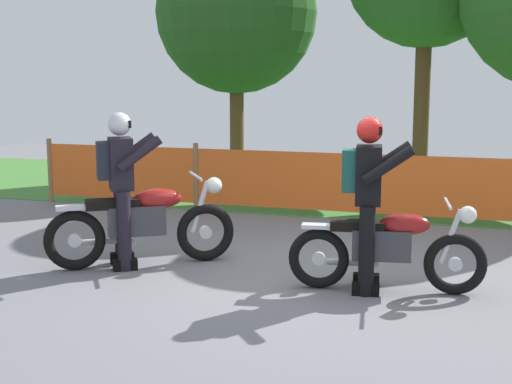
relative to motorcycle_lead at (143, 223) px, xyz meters
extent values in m
cube|color=slate|center=(1.91, 0.02, -0.49)|extent=(24.00, 24.00, 0.02)
cube|color=#427A33|center=(1.91, 5.75, -0.47)|extent=(24.00, 5.11, 0.01)
cylinder|color=olive|center=(-3.30, 3.19, 0.05)|extent=(0.08, 0.08, 1.05)
cylinder|color=olive|center=(-0.69, 3.19, 0.05)|extent=(0.08, 0.08, 1.05)
cylinder|color=olive|center=(1.91, 3.19, 0.05)|extent=(0.08, 0.08, 1.05)
cube|color=orange|center=(-2.00, 3.19, 0.07)|extent=(2.52, 0.02, 0.85)
cube|color=orange|center=(0.61, 3.19, 0.07)|extent=(2.52, 0.02, 0.85)
cube|color=orange|center=(3.21, 3.19, 0.07)|extent=(2.52, 0.02, 0.85)
cylinder|color=brown|center=(-1.23, 6.62, 0.61)|extent=(0.28, 0.28, 2.18)
sphere|color=#23511E|center=(-1.23, 6.62, 2.81)|extent=(3.15, 3.15, 3.15)
cylinder|color=brown|center=(2.41, 6.24, 1.01)|extent=(0.28, 0.28, 2.97)
torus|color=black|center=(0.58, 0.39, -0.15)|extent=(0.61, 0.46, 0.66)
cylinder|color=silver|center=(0.58, 0.39, -0.15)|extent=(0.15, 0.13, 0.14)
torus|color=black|center=(-0.60, -0.41, -0.15)|extent=(0.61, 0.46, 0.66)
cylinder|color=silver|center=(-0.60, -0.41, -0.15)|extent=(0.15, 0.13, 0.14)
cube|color=#38383D|center=(-0.05, -0.04, 0.03)|extent=(0.65, 0.55, 0.33)
ellipsoid|color=maroon|center=(0.14, 0.09, 0.26)|extent=(0.58, 0.50, 0.23)
cube|color=black|center=(-0.26, -0.18, 0.23)|extent=(0.60, 0.51, 0.10)
cube|color=silver|center=(-0.60, -0.41, 0.21)|extent=(0.40, 0.34, 0.04)
cylinder|color=silver|center=(0.53, 0.36, 0.15)|extent=(0.23, 0.18, 0.58)
sphere|color=white|center=(0.67, 0.45, 0.38)|extent=(0.26, 0.26, 0.18)
cylinder|color=silver|center=(0.50, 0.33, 0.49)|extent=(0.37, 0.53, 0.03)
cylinder|color=silver|center=(-0.39, -0.09, -0.22)|extent=(0.51, 0.37, 0.07)
torus|color=black|center=(3.33, -0.06, -0.18)|extent=(0.60, 0.19, 0.60)
cylinder|color=silver|center=(3.33, -0.06, -0.18)|extent=(0.14, 0.07, 0.13)
torus|color=black|center=(2.04, -0.25, -0.18)|extent=(0.60, 0.19, 0.60)
cylinder|color=silver|center=(2.04, -0.25, -0.18)|extent=(0.14, 0.07, 0.13)
cube|color=#38383D|center=(2.64, -0.17, -0.01)|extent=(0.59, 0.30, 0.30)
ellipsoid|color=maroon|center=(2.85, -0.13, 0.19)|extent=(0.51, 0.29, 0.20)
cube|color=black|center=(2.41, -0.20, 0.16)|extent=(0.55, 0.28, 0.09)
cube|color=silver|center=(2.04, -0.25, 0.14)|extent=(0.35, 0.20, 0.04)
cylinder|color=silver|center=(3.27, -0.07, 0.09)|extent=(0.22, 0.08, 0.53)
sphere|color=white|center=(3.42, -0.05, 0.30)|extent=(0.19, 0.19, 0.17)
cylinder|color=silver|center=(3.24, -0.08, 0.40)|extent=(0.11, 0.56, 0.03)
cylinder|color=silver|center=(2.34, -0.08, -0.24)|extent=(0.52, 0.14, 0.07)
cylinder|color=black|center=(-0.27, 0.01, -0.05)|extent=(0.21, 0.21, 0.86)
cube|color=black|center=(-0.27, 0.01, -0.42)|extent=(0.28, 0.24, 0.12)
cylinder|color=black|center=(-0.09, -0.26, -0.05)|extent=(0.21, 0.21, 0.86)
cube|color=black|center=(-0.09, -0.26, -0.42)|extent=(0.28, 0.24, 0.12)
cube|color=black|center=(-0.18, -0.12, 0.66)|extent=(0.40, 0.43, 0.56)
cylinder|color=black|center=(-0.15, 0.16, 0.78)|extent=(0.46, 0.35, 0.38)
cylinder|color=black|center=(0.09, -0.21, 0.78)|extent=(0.46, 0.35, 0.38)
sphere|color=silver|center=(-0.18, -0.12, 1.09)|extent=(0.35, 0.35, 0.25)
cube|color=black|center=(-0.10, -0.07, 1.09)|extent=(0.13, 0.17, 0.08)
cube|color=#1E232D|center=(-0.32, -0.22, 0.70)|extent=(0.29, 0.32, 0.40)
cylinder|color=black|center=(2.48, -0.03, -0.05)|extent=(0.17, 0.17, 0.86)
cube|color=black|center=(2.48, -0.03, -0.42)|extent=(0.27, 0.15, 0.12)
cylinder|color=black|center=(2.52, -0.34, -0.05)|extent=(0.17, 0.17, 0.86)
cube|color=black|center=(2.52, -0.34, -0.42)|extent=(0.27, 0.15, 0.12)
cube|color=black|center=(2.50, -0.19, 0.66)|extent=(0.29, 0.39, 0.56)
cylinder|color=black|center=(2.65, 0.06, 0.78)|extent=(0.49, 0.17, 0.38)
cylinder|color=black|center=(2.71, -0.38, 0.78)|extent=(0.49, 0.17, 0.38)
sphere|color=red|center=(2.50, -0.19, 1.09)|extent=(0.28, 0.28, 0.25)
cube|color=black|center=(2.60, -0.17, 1.09)|extent=(0.06, 0.18, 0.08)
cube|color=#194C47|center=(2.33, -0.21, 0.70)|extent=(0.20, 0.30, 0.40)
camera|label=1|loc=(3.57, -6.99, 1.60)|focal=50.54mm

